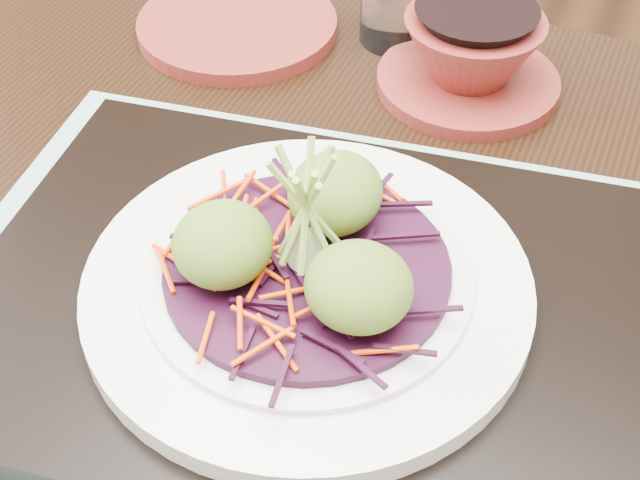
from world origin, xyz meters
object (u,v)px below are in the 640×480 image
at_px(dining_table, 310,341).
at_px(white_plate, 307,284).
at_px(terracotta_side_plate, 237,25).
at_px(serving_tray, 308,305).
at_px(terracotta_bowl_set, 471,58).

distance_m(dining_table, white_plate, 0.14).
height_order(white_plate, terracotta_side_plate, white_plate).
bearing_deg(white_plate, terracotta_side_plate, 124.44).
xyz_separation_m(dining_table, serving_tray, (0.02, -0.05, 0.11)).
xyz_separation_m(white_plate, terracotta_bowl_set, (0.02, 0.30, -0.00)).
bearing_deg(dining_table, terracotta_side_plate, 125.99).
distance_m(serving_tray, terracotta_bowl_set, 0.30).
bearing_deg(terracotta_bowl_set, white_plate, -93.59).
bearing_deg(terracotta_side_plate, white_plate, -55.56).
distance_m(dining_table, terracotta_bowl_set, 0.28).
bearing_deg(terracotta_side_plate, serving_tray, -55.56).
bearing_deg(white_plate, dining_table, 113.45).
relative_size(dining_table, terracotta_side_plate, 6.06).
height_order(dining_table, serving_tray, serving_tray).
relative_size(terracotta_side_plate, terracotta_bowl_set, 1.04).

